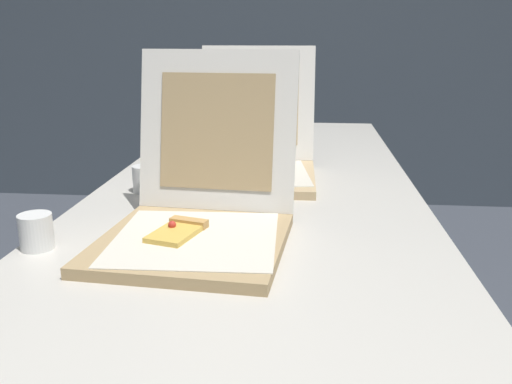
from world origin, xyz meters
The scene contains 7 objects.
wall_back centered at (0.00, 3.08, 1.30)m, with size 10.00×0.10×2.60m, color #4C5660.
table centered at (0.00, 0.66, 0.70)m, with size 0.85×2.41×0.75m.
pizza_box_front centered at (-0.08, 0.33, 0.80)m, with size 0.39×0.45×0.37m.
pizza_box_middle centered at (-0.02, 0.85, 0.80)m, with size 0.36×0.45×0.37m.
cup_white_near_left centered at (-0.38, 0.26, 0.78)m, with size 0.06×0.06×0.07m, color white.
cup_white_mid centered at (-0.29, 0.66, 0.78)m, with size 0.06×0.06×0.07m, color white.
cup_white_far centered at (-0.16, 1.08, 0.78)m, with size 0.06×0.06×0.07m, color white.
Camera 1 is at (0.13, -0.68, 1.15)m, focal length 38.07 mm.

